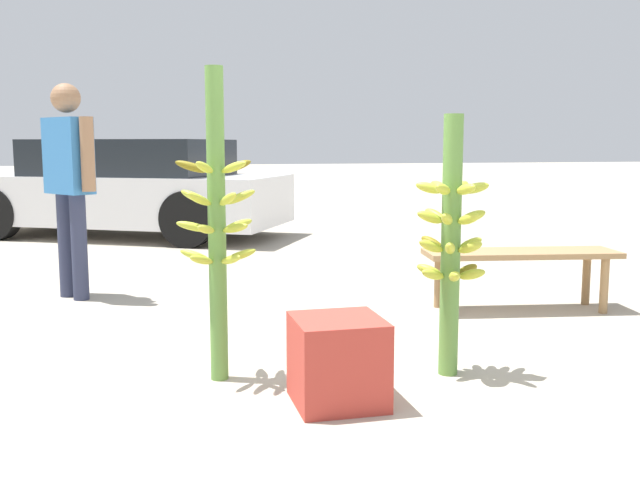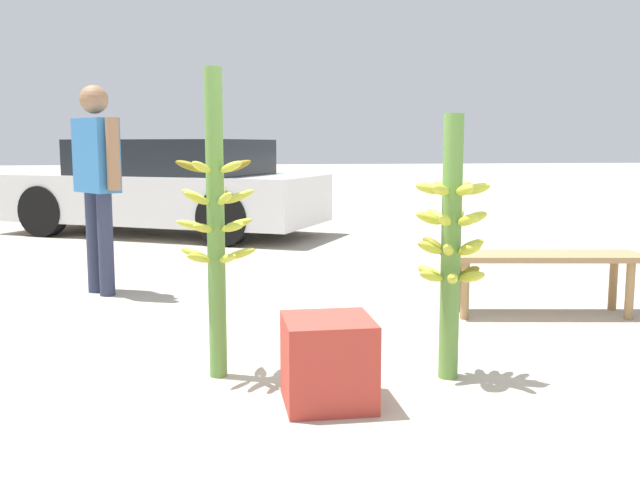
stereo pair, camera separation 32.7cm
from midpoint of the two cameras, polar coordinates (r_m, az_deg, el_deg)
The scene contains 7 objects.
ground_plane at distance 3.65m, azimuth 4.86°, elevation -11.74°, with size 80.00×80.00×0.00m, color #A89E8C.
banana_stalk_left at distance 3.66m, azimuth -5.83°, elevation 1.49°, with size 0.42×0.41×1.59m.
banana_stalk_center at distance 3.72m, azimuth 12.93°, elevation -0.17°, with size 0.38×0.39×1.36m.
vendor_person at distance 5.93m, azimuth -15.93°, elevation 5.31°, with size 0.46×0.58×1.67m.
market_bench at distance 5.34m, azimuth 19.04°, elevation -1.73°, with size 1.44×0.61×0.44m.
parked_car at distance 9.81m, azimuth -11.41°, elevation 4.11°, with size 4.58×3.54×1.27m.
produce_crate at distance 3.37m, azimuth 3.47°, elevation -9.69°, with size 0.41×0.41×0.41m.
Camera 2 is at (-0.66, -3.37, 1.21)m, focal length 40.00 mm.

